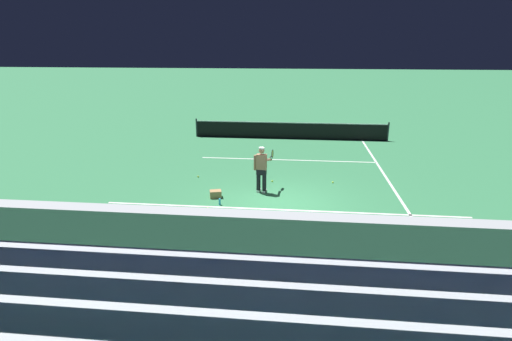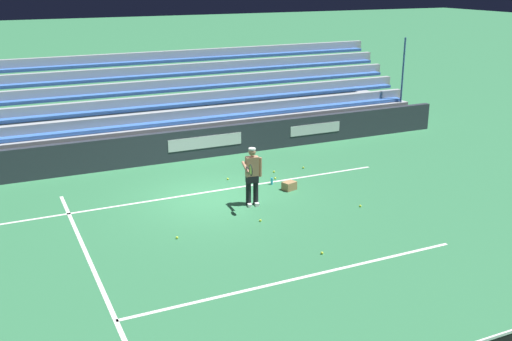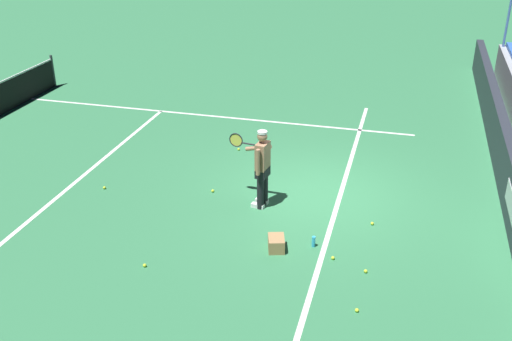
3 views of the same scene
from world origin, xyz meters
name	(u,v)px [view 3 (image 3 of 3)]	position (x,y,z in m)	size (l,w,h in m)	color
ground_plane	(317,194)	(0.00, 0.00, 0.00)	(160.00, 160.00, 0.00)	#337A4C
court_baseline_white	(340,197)	(0.00, -0.50, 0.00)	(12.00, 0.10, 0.01)	white
court_sideline_white	(208,116)	(4.11, 4.00, 0.00)	(0.10, 12.00, 0.01)	white
court_service_line_white	(94,167)	(0.00, 5.50, 0.00)	(8.22, 0.10, 0.01)	white
tennis_player	(261,168)	(-0.82, 1.07, 0.89)	(0.67, 0.97, 1.71)	black
ball_box_cardboard	(276,243)	(-2.41, 0.37, 0.13)	(0.40, 0.30, 0.26)	#A87F51
tennis_ball_on_baseline	(366,271)	(-2.73, -1.33, 0.03)	(0.07, 0.07, 0.07)	#CCE533
tennis_ball_far_right	(213,191)	(-0.51, 2.27, 0.03)	(0.07, 0.07, 0.07)	#CCE533
tennis_ball_stray_back	(145,265)	(-3.58, 2.52, 0.03)	(0.07, 0.07, 0.07)	#CCE533
tennis_ball_by_box	(357,310)	(-3.86, -1.30, 0.03)	(0.07, 0.07, 0.07)	#CCE533
tennis_ball_midcourt	(104,188)	(-1.00, 4.69, 0.03)	(0.07, 0.07, 0.07)	#CCE533
tennis_ball_far_left	(372,223)	(-1.03, -1.30, 0.03)	(0.07, 0.07, 0.07)	#CCE533
tennis_ball_toward_net	(333,258)	(-2.47, -0.71, 0.03)	(0.07, 0.07, 0.07)	#CCE533
tennis_ball_near_player	(239,149)	(1.88, 2.38, 0.03)	(0.07, 0.07, 0.07)	#CCE533
water_bottle	(314,242)	(-2.13, -0.29, 0.11)	(0.07, 0.07, 0.22)	#33B2E5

